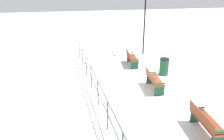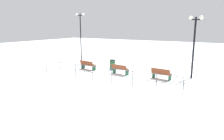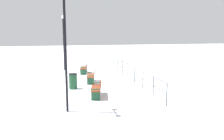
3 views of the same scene
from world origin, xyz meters
TOP-DOWN VIEW (x-y plane):
  - ground_plane at (0.00, 0.00)m, footprint 80.00×80.00m
  - bench_nearest at (0.05, -3.52)m, footprint 0.79×1.62m
  - bench_second at (-0.12, 0.01)m, footprint 0.76×1.63m
  - bench_third at (0.01, 3.55)m, footprint 0.81×1.74m
  - lamppost_middle at (1.64, 5.64)m, footprint 0.26×1.07m
  - waterfront_railing at (-2.92, 0.00)m, footprint 0.05×11.75m
  - trash_bin at (1.21, 1.57)m, footprint 0.52×0.52m

SIDE VIEW (x-z plane):
  - ground_plane at x=0.00m, z-range 0.00..0.00m
  - bench_nearest at x=0.05m, z-range 0.02..0.90m
  - bench_second at x=-0.12m, z-range 0.03..0.90m
  - bench_third at x=0.01m, z-range 0.03..0.90m
  - trash_bin at x=1.21m, z-range 0.00..0.95m
  - waterfront_railing at x=-2.92m, z-range 0.18..1.28m
  - lamppost_middle at x=1.64m, z-range 1.04..6.35m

